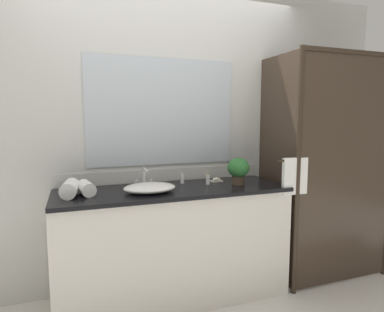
{
  "coord_description": "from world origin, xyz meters",
  "views": [
    {
      "loc": [
        -0.72,
        -2.41,
        1.45
      ],
      "look_at": [
        0.15,
        0.0,
        1.15
      ],
      "focal_mm": 30.63,
      "sensor_mm": 36.0,
      "label": 1
    }
  ],
  "objects_px": {
    "amenity_bottle_shampoo": "(208,179)",
    "potted_plant": "(238,169)",
    "amenity_bottle_body_wash": "(182,178)",
    "rolled_towel_near_edge": "(70,189)",
    "faucet": "(144,181)",
    "soap_dish": "(216,180)",
    "rolled_towel_middle": "(86,188)",
    "sink_basin": "(150,188)"
  },
  "relations": [
    {
      "from": "potted_plant",
      "to": "faucet",
      "type": "bearing_deg",
      "value": 167.9
    },
    {
      "from": "sink_basin",
      "to": "potted_plant",
      "type": "xyz_separation_m",
      "value": [
        0.75,
        0.03,
        0.09
      ]
    },
    {
      "from": "faucet",
      "to": "rolled_towel_middle",
      "type": "height_order",
      "value": "faucet"
    },
    {
      "from": "sink_basin",
      "to": "amenity_bottle_shampoo",
      "type": "relative_size",
      "value": 3.92
    },
    {
      "from": "soap_dish",
      "to": "amenity_bottle_shampoo",
      "type": "bearing_deg",
      "value": -144.24
    },
    {
      "from": "faucet",
      "to": "rolled_towel_near_edge",
      "type": "distance_m",
      "value": 0.57
    },
    {
      "from": "amenity_bottle_body_wash",
      "to": "amenity_bottle_shampoo",
      "type": "xyz_separation_m",
      "value": [
        0.18,
        -0.12,
        0.0
      ]
    },
    {
      "from": "amenity_bottle_body_wash",
      "to": "amenity_bottle_shampoo",
      "type": "bearing_deg",
      "value": -32.11
    },
    {
      "from": "amenity_bottle_shampoo",
      "to": "faucet",
      "type": "bearing_deg",
      "value": 171.67
    },
    {
      "from": "soap_dish",
      "to": "sink_basin",
      "type": "bearing_deg",
      "value": -162.28
    },
    {
      "from": "soap_dish",
      "to": "rolled_towel_near_edge",
      "type": "relative_size",
      "value": 0.42
    },
    {
      "from": "amenity_bottle_shampoo",
      "to": "potted_plant",
      "type": "bearing_deg",
      "value": -19.92
    },
    {
      "from": "soap_dish",
      "to": "rolled_towel_middle",
      "type": "bearing_deg",
      "value": -172.97
    },
    {
      "from": "sink_basin",
      "to": "rolled_towel_near_edge",
      "type": "xyz_separation_m",
      "value": [
        -0.55,
        0.06,
        0.02
      ]
    },
    {
      "from": "potted_plant",
      "to": "amenity_bottle_shampoo",
      "type": "bearing_deg",
      "value": 160.08
    },
    {
      "from": "amenity_bottle_shampoo",
      "to": "soap_dish",
      "type": "bearing_deg",
      "value": 35.76
    },
    {
      "from": "amenity_bottle_shampoo",
      "to": "sink_basin",
      "type": "bearing_deg",
      "value": -166.97
    },
    {
      "from": "sink_basin",
      "to": "rolled_towel_near_edge",
      "type": "bearing_deg",
      "value": 174.05
    },
    {
      "from": "potted_plant",
      "to": "amenity_bottle_body_wash",
      "type": "distance_m",
      "value": 0.47
    },
    {
      "from": "rolled_towel_near_edge",
      "to": "rolled_towel_middle",
      "type": "relative_size",
      "value": 1.15
    },
    {
      "from": "potted_plant",
      "to": "soap_dish",
      "type": "bearing_deg",
      "value": 126.29
    },
    {
      "from": "rolled_towel_middle",
      "to": "sink_basin",
      "type": "bearing_deg",
      "value": -8.77
    },
    {
      "from": "sink_basin",
      "to": "soap_dish",
      "type": "xyz_separation_m",
      "value": [
        0.63,
        0.2,
        -0.02
      ]
    },
    {
      "from": "soap_dish",
      "to": "amenity_bottle_shampoo",
      "type": "height_order",
      "value": "amenity_bottle_shampoo"
    },
    {
      "from": "potted_plant",
      "to": "rolled_towel_near_edge",
      "type": "height_order",
      "value": "potted_plant"
    },
    {
      "from": "potted_plant",
      "to": "rolled_towel_middle",
      "type": "height_order",
      "value": "potted_plant"
    },
    {
      "from": "sink_basin",
      "to": "potted_plant",
      "type": "height_order",
      "value": "potted_plant"
    },
    {
      "from": "amenity_bottle_body_wash",
      "to": "amenity_bottle_shampoo",
      "type": "relative_size",
      "value": 0.95
    },
    {
      "from": "faucet",
      "to": "potted_plant",
      "type": "relative_size",
      "value": 0.77
    },
    {
      "from": "faucet",
      "to": "rolled_towel_near_edge",
      "type": "height_order",
      "value": "faucet"
    },
    {
      "from": "soap_dish",
      "to": "amenity_bottle_body_wash",
      "type": "relative_size",
      "value": 1.06
    },
    {
      "from": "potted_plant",
      "to": "amenity_bottle_shampoo",
      "type": "height_order",
      "value": "potted_plant"
    },
    {
      "from": "potted_plant",
      "to": "rolled_towel_near_edge",
      "type": "distance_m",
      "value": 1.31
    },
    {
      "from": "amenity_bottle_body_wash",
      "to": "faucet",
      "type": "bearing_deg",
      "value": -173.09
    },
    {
      "from": "amenity_bottle_body_wash",
      "to": "potted_plant",
      "type": "bearing_deg",
      "value": -25.58
    },
    {
      "from": "potted_plant",
      "to": "soap_dish",
      "type": "distance_m",
      "value": 0.24
    },
    {
      "from": "soap_dish",
      "to": "rolled_towel_middle",
      "type": "distance_m",
      "value": 1.08
    },
    {
      "from": "amenity_bottle_body_wash",
      "to": "rolled_towel_middle",
      "type": "height_order",
      "value": "rolled_towel_middle"
    },
    {
      "from": "potted_plant",
      "to": "amenity_bottle_shampoo",
      "type": "distance_m",
      "value": 0.26
    },
    {
      "from": "faucet",
      "to": "soap_dish",
      "type": "height_order",
      "value": "faucet"
    },
    {
      "from": "rolled_towel_near_edge",
      "to": "faucet",
      "type": "bearing_deg",
      "value": 13.88
    },
    {
      "from": "sink_basin",
      "to": "rolled_towel_near_edge",
      "type": "distance_m",
      "value": 0.56
    }
  ]
}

